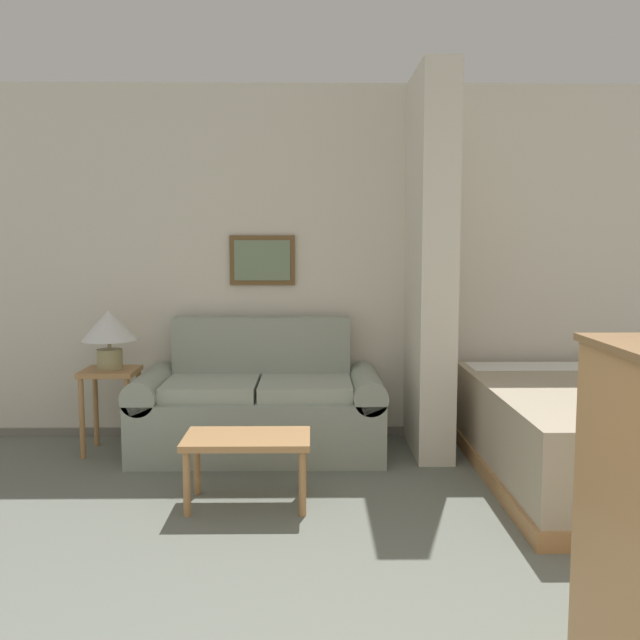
# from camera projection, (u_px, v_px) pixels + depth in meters

# --- Properties ---
(wall_back) EXTENTS (7.08, 0.16, 2.60)m
(wall_back) POSITION_uv_depth(u_px,v_px,m) (339.00, 264.00, 5.34)
(wall_back) COLOR silver
(wall_back) RESTS_ON ground_plane
(wall_partition_pillar) EXTENTS (0.24, 0.80, 2.60)m
(wall_partition_pillar) POSITION_uv_depth(u_px,v_px,m) (430.00, 265.00, 4.89)
(wall_partition_pillar) COLOR silver
(wall_partition_pillar) RESTS_ON ground_plane
(couch) EXTENTS (1.71, 0.84, 0.91)m
(couch) POSITION_uv_depth(u_px,v_px,m) (260.00, 406.00, 4.96)
(couch) COLOR #99A393
(couch) RESTS_ON ground_plane
(coffee_table) EXTENTS (0.69, 0.42, 0.39)m
(coffee_table) POSITION_uv_depth(u_px,v_px,m) (247.00, 445.00, 3.93)
(coffee_table) COLOR #B27F4C
(coffee_table) RESTS_ON ground_plane
(side_table) EXTENTS (0.37, 0.37, 0.58)m
(side_table) POSITION_uv_depth(u_px,v_px,m) (111.00, 387.00, 4.92)
(side_table) COLOR #B27F4C
(side_table) RESTS_ON ground_plane
(table_lamp) EXTENTS (0.37, 0.37, 0.41)m
(table_lamp) POSITION_uv_depth(u_px,v_px,m) (109.00, 329.00, 4.88)
(table_lamp) COLOR tan
(table_lamp) RESTS_ON side_table
(bed) EXTENTS (1.80, 2.06, 0.57)m
(bed) POSITION_uv_depth(u_px,v_px,m) (631.00, 433.00, 4.35)
(bed) COLOR #B27F4C
(bed) RESTS_ON ground_plane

